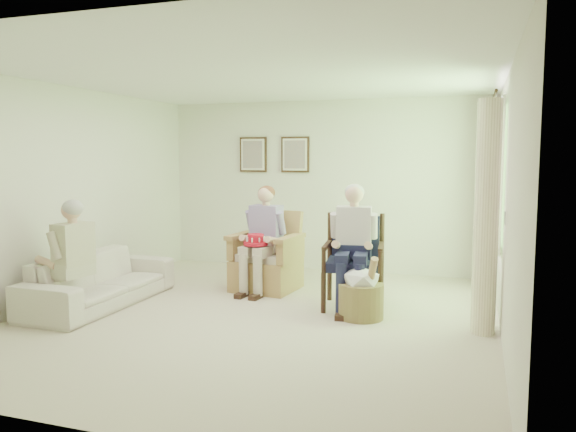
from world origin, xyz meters
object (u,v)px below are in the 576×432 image
(wood_armchair, at_px, (355,258))
(red_hat, at_px, (256,241))
(person_wicker, at_px, (263,232))
(person_dark, at_px, (352,237))
(wicker_armchair, at_px, (267,265))
(sofa, at_px, (100,280))
(hatbox, at_px, (361,293))
(person_sofa, at_px, (68,252))

(wood_armchair, relative_size, red_hat, 3.41)
(wood_armchair, xyz_separation_m, person_wicker, (-1.27, 0.32, 0.21))
(wood_armchair, height_order, person_dark, person_dark)
(wicker_armchair, distance_m, person_wicker, 0.48)
(sofa, bearing_deg, person_dark, -75.33)
(hatbox, bearing_deg, red_hat, 157.78)
(wood_armchair, xyz_separation_m, person_sofa, (-2.86, -1.45, 0.14))
(sofa, xyz_separation_m, hatbox, (3.03, 0.43, -0.02))
(wood_armchair, relative_size, person_sofa, 0.83)
(wood_armchair, bearing_deg, person_sofa, -160.77)
(person_wicker, height_order, person_dark, person_dark)
(wood_armchair, height_order, person_wicker, person_wicker)
(wicker_armchair, distance_m, sofa, 2.10)
(wicker_armchair, height_order, wood_armchair, wood_armchair)
(wood_armchair, bearing_deg, person_wicker, 158.33)
(person_wicker, relative_size, person_sofa, 1.07)
(sofa, height_order, hatbox, hatbox)
(sofa, relative_size, red_hat, 6.65)
(wood_armchair, xyz_separation_m, person_dark, (0.00, -0.17, 0.26))
(person_dark, bearing_deg, wood_armchair, 82.36)
(person_wicker, relative_size, red_hat, 4.38)
(hatbox, bearing_deg, sofa, -171.84)
(wicker_armchair, distance_m, red_hat, 0.50)
(person_wicker, distance_m, person_dark, 1.37)
(sofa, height_order, red_hat, red_hat)
(wicker_armchair, relative_size, red_hat, 3.34)
(person_dark, height_order, red_hat, person_dark)
(person_sofa, bearing_deg, wicker_armchair, 148.67)
(wicker_armchair, relative_size, hatbox, 1.42)
(red_hat, bearing_deg, wood_armchair, -4.99)
(person_sofa, xyz_separation_m, red_hat, (1.56, 1.56, -0.02))
(person_sofa, bearing_deg, red_hat, 143.52)
(wicker_armchair, bearing_deg, hatbox, -27.32)
(wood_armchair, distance_m, red_hat, 1.31)
(wood_armchair, bearing_deg, sofa, -169.78)
(red_hat, bearing_deg, sofa, -146.45)
(person_dark, height_order, person_sofa, person_dark)
(person_wicker, xyz_separation_m, person_dark, (1.27, -0.49, 0.05))
(hatbox, bearing_deg, person_sofa, -162.39)
(person_wicker, distance_m, red_hat, 0.23)
(red_hat, bearing_deg, person_dark, -12.42)
(wicker_armchair, xyz_separation_m, person_dark, (1.27, -0.63, 0.51))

